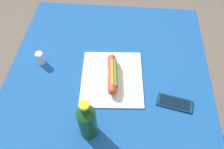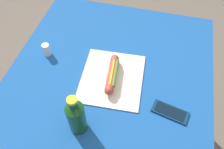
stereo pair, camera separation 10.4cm
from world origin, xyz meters
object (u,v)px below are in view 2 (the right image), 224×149
object	(u,v)px
hot_dog	(112,74)
salt_shaker	(47,50)
soda_bottle	(76,116)
cell_phone	(170,112)

from	to	relation	value
hot_dog	salt_shaker	world-z (taller)	salt_shaker
soda_bottle	salt_shaker	distance (m)	0.44
hot_dog	cell_phone	world-z (taller)	hot_dog
hot_dog	salt_shaker	xyz separation A→B (m)	(-0.07, -0.35, 0.00)
salt_shaker	cell_phone	bearing A→B (deg)	74.31
cell_phone	salt_shaker	distance (m)	0.65
hot_dog	soda_bottle	size ratio (longest dim) A/B	1.03
salt_shaker	hot_dog	bearing A→B (deg)	79.30
cell_phone	hot_dog	bearing A→B (deg)	-111.67
hot_dog	salt_shaker	size ratio (longest dim) A/B	3.34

